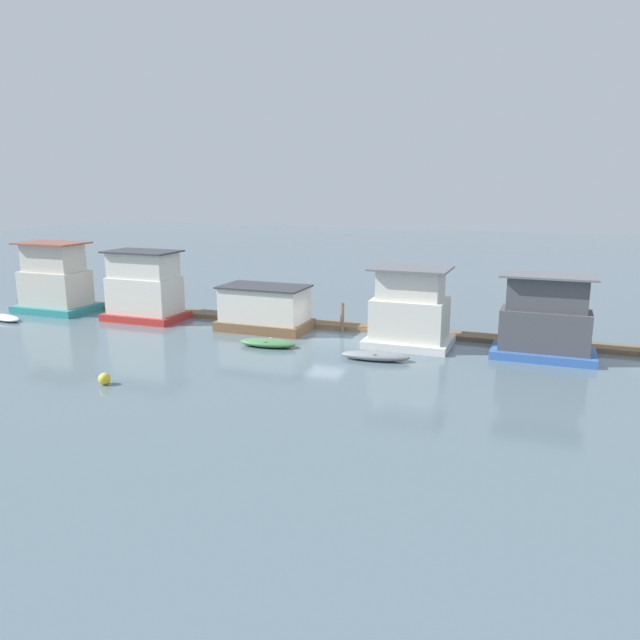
{
  "coord_description": "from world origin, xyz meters",
  "views": [
    {
      "loc": [
        14.35,
        -38.61,
        10.35
      ],
      "look_at": [
        0.0,
        -1.0,
        1.4
      ],
      "focal_mm": 35.0,
      "sensor_mm": 36.0,
      "label": 1
    }
  ],
  "objects_px": {
    "dinghy_grey": "(375,356)",
    "houseboat_teal": "(55,281)",
    "houseboat_red": "(144,288)",
    "houseboat_brown": "(265,309)",
    "houseboat_blue": "(545,322)",
    "buoy_yellow": "(104,379)",
    "dinghy_white": "(5,318)",
    "houseboat_white": "(410,311)",
    "dinghy_green": "(268,343)",
    "mooring_post_centre": "(342,317)"
  },
  "relations": [
    {
      "from": "houseboat_teal",
      "to": "houseboat_red",
      "type": "relative_size",
      "value": 1.03
    },
    {
      "from": "houseboat_teal",
      "to": "mooring_post_centre",
      "type": "height_order",
      "value": "houseboat_teal"
    },
    {
      "from": "houseboat_teal",
      "to": "dinghy_grey",
      "type": "height_order",
      "value": "houseboat_teal"
    },
    {
      "from": "houseboat_teal",
      "to": "dinghy_grey",
      "type": "relative_size",
      "value": 1.43
    },
    {
      "from": "houseboat_red",
      "to": "dinghy_grey",
      "type": "distance_m",
      "value": 20.26
    },
    {
      "from": "dinghy_white",
      "to": "buoy_yellow",
      "type": "distance_m",
      "value": 20.09
    },
    {
      "from": "dinghy_white",
      "to": "dinghy_green",
      "type": "xyz_separation_m",
      "value": [
        22.15,
        0.11,
        0.05
      ]
    },
    {
      "from": "houseboat_red",
      "to": "dinghy_white",
      "type": "distance_m",
      "value": 10.94
    },
    {
      "from": "houseboat_red",
      "to": "dinghy_grey",
      "type": "relative_size",
      "value": 1.4
    },
    {
      "from": "houseboat_white",
      "to": "mooring_post_centre",
      "type": "xyz_separation_m",
      "value": [
        -5.27,
        2.06,
        -1.22
      ]
    },
    {
      "from": "houseboat_red",
      "to": "houseboat_brown",
      "type": "relative_size",
      "value": 0.92
    },
    {
      "from": "houseboat_teal",
      "to": "buoy_yellow",
      "type": "bearing_deg",
      "value": -40.68
    },
    {
      "from": "houseboat_teal",
      "to": "dinghy_green",
      "type": "xyz_separation_m",
      "value": [
        20.9,
        -4.02,
        -2.21
      ]
    },
    {
      "from": "houseboat_teal",
      "to": "houseboat_brown",
      "type": "height_order",
      "value": "houseboat_teal"
    },
    {
      "from": "houseboat_red",
      "to": "houseboat_white",
      "type": "distance_m",
      "value": 20.68
    },
    {
      "from": "dinghy_green",
      "to": "dinghy_grey",
      "type": "relative_size",
      "value": 0.92
    },
    {
      "from": "houseboat_white",
      "to": "dinghy_white",
      "type": "relative_size",
      "value": 1.44
    },
    {
      "from": "houseboat_brown",
      "to": "mooring_post_centre",
      "type": "bearing_deg",
      "value": 14.6
    },
    {
      "from": "houseboat_brown",
      "to": "mooring_post_centre",
      "type": "relative_size",
      "value": 3.08
    },
    {
      "from": "houseboat_brown",
      "to": "mooring_post_centre",
      "type": "height_order",
      "value": "houseboat_brown"
    },
    {
      "from": "houseboat_red",
      "to": "buoy_yellow",
      "type": "bearing_deg",
      "value": -61.39
    },
    {
      "from": "houseboat_brown",
      "to": "dinghy_green",
      "type": "xyz_separation_m",
      "value": [
        2.25,
        -4.26,
        -1.26
      ]
    },
    {
      "from": "houseboat_red",
      "to": "houseboat_white",
      "type": "height_order",
      "value": "houseboat_red"
    },
    {
      "from": "houseboat_teal",
      "to": "houseboat_red",
      "type": "distance_m",
      "value": 8.61
    },
    {
      "from": "houseboat_red",
      "to": "mooring_post_centre",
      "type": "bearing_deg",
      "value": 5.91
    },
    {
      "from": "mooring_post_centre",
      "to": "buoy_yellow",
      "type": "distance_m",
      "value": 17.46
    },
    {
      "from": "houseboat_blue",
      "to": "buoy_yellow",
      "type": "relative_size",
      "value": 9.47
    },
    {
      "from": "houseboat_red",
      "to": "houseboat_brown",
      "type": "bearing_deg",
      "value": 1.12
    },
    {
      "from": "dinghy_white",
      "to": "dinghy_grey",
      "type": "bearing_deg",
      "value": -0.84
    },
    {
      "from": "houseboat_white",
      "to": "houseboat_brown",
      "type": "bearing_deg",
      "value": 176.45
    },
    {
      "from": "dinghy_green",
      "to": "mooring_post_centre",
      "type": "height_order",
      "value": "mooring_post_centre"
    },
    {
      "from": "houseboat_brown",
      "to": "houseboat_blue",
      "type": "xyz_separation_m",
      "value": [
        18.82,
        -0.66,
        0.65
      ]
    },
    {
      "from": "dinghy_green",
      "to": "houseboat_blue",
      "type": "bearing_deg",
      "value": 12.27
    },
    {
      "from": "dinghy_grey",
      "to": "houseboat_brown",
      "type": "bearing_deg",
      "value": 153.35
    },
    {
      "from": "houseboat_teal",
      "to": "dinghy_green",
      "type": "relative_size",
      "value": 1.56
    },
    {
      "from": "dinghy_grey",
      "to": "houseboat_teal",
      "type": "bearing_deg",
      "value": 170.82
    },
    {
      "from": "dinghy_green",
      "to": "mooring_post_centre",
      "type": "xyz_separation_m",
      "value": [
        3.12,
        5.66,
        0.78
      ]
    },
    {
      "from": "dinghy_white",
      "to": "dinghy_grey",
      "type": "relative_size",
      "value": 0.89
    },
    {
      "from": "houseboat_white",
      "to": "houseboat_red",
      "type": "bearing_deg",
      "value": 178.71
    },
    {
      "from": "buoy_yellow",
      "to": "houseboat_red",
      "type": "bearing_deg",
      "value": 118.61
    },
    {
      "from": "houseboat_brown",
      "to": "dinghy_white",
      "type": "bearing_deg",
      "value": -167.6
    },
    {
      "from": "dinghy_white",
      "to": "dinghy_grey",
      "type": "distance_m",
      "value": 29.47
    },
    {
      "from": "houseboat_red",
      "to": "houseboat_white",
      "type": "xyz_separation_m",
      "value": [
        20.67,
        -0.47,
        -0.2
      ]
    },
    {
      "from": "houseboat_brown",
      "to": "dinghy_grey",
      "type": "bearing_deg",
      "value": -26.65
    },
    {
      "from": "houseboat_teal",
      "to": "dinghy_white",
      "type": "xyz_separation_m",
      "value": [
        -1.25,
        -4.13,
        -2.26
      ]
    },
    {
      "from": "houseboat_teal",
      "to": "houseboat_brown",
      "type": "distance_m",
      "value": 18.68
    },
    {
      "from": "houseboat_blue",
      "to": "mooring_post_centre",
      "type": "relative_size",
      "value": 2.9
    },
    {
      "from": "houseboat_blue",
      "to": "buoy_yellow",
      "type": "distance_m",
      "value": 25.24
    },
    {
      "from": "houseboat_brown",
      "to": "dinghy_green",
      "type": "relative_size",
      "value": 1.65
    },
    {
      "from": "houseboat_red",
      "to": "dinghy_grey",
      "type": "height_order",
      "value": "houseboat_red"
    }
  ]
}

